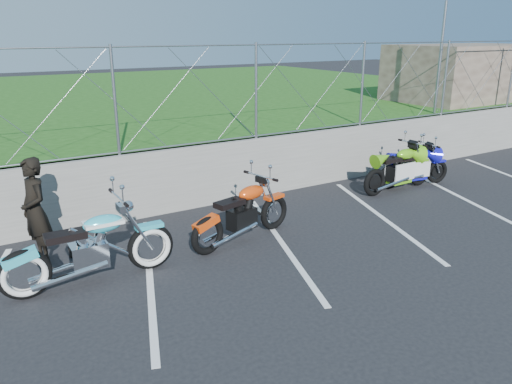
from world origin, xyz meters
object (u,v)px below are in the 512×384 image
naked_orange (244,215)px  sportbike_blue (415,168)px  sportbike_green (399,171)px  cruiser_turquoise (92,251)px  person_standing (35,211)px

naked_orange → sportbike_blue: 5.14m
sportbike_green → sportbike_blue: sportbike_green is taller
cruiser_turquoise → naked_orange: size_ratio=1.14×
naked_orange → sportbike_green: bearing=-4.8°
naked_orange → sportbike_green: size_ratio=1.04×
cruiser_turquoise → person_standing: bearing=115.0°
naked_orange → sportbike_green: 4.55m
naked_orange → sportbike_green: (4.50, 0.68, -0.00)m
naked_orange → person_standing: (-3.19, 0.99, 0.37)m
cruiser_turquoise → naked_orange: cruiser_turquoise is taller
sportbike_green → sportbike_blue: size_ratio=1.11×
person_standing → sportbike_blue: bearing=74.7°
person_standing → sportbike_green: bearing=74.2°
cruiser_turquoise → sportbike_green: (7.13, 0.88, -0.03)m
sportbike_blue → person_standing: bearing=-171.0°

